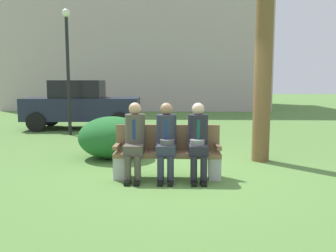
% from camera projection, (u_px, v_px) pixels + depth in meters
% --- Properties ---
extents(ground_plane, '(80.00, 80.00, 0.00)m').
position_uv_depth(ground_plane, '(183.00, 174.00, 6.39)').
color(ground_plane, '#537E3A').
extents(park_bench, '(1.81, 0.44, 0.90)m').
position_uv_depth(park_bench, '(167.00, 153.00, 6.13)').
color(park_bench, brown).
rests_on(park_bench, ground).
extents(seated_man_left, '(0.34, 0.72, 1.30)m').
position_uv_depth(seated_man_left, '(135.00, 137.00, 5.98)').
color(seated_man_left, '#4C473D').
rests_on(seated_man_left, ground).
extents(seated_man_middle, '(0.34, 0.72, 1.29)m').
position_uv_depth(seated_man_middle, '(166.00, 137.00, 5.96)').
color(seated_man_middle, '#2D3342').
rests_on(seated_man_middle, ground).
extents(seated_man_right, '(0.34, 0.72, 1.29)m').
position_uv_depth(seated_man_right, '(198.00, 137.00, 5.94)').
color(seated_man_right, '#23232D').
rests_on(seated_man_right, ground).
extents(palm_tree_tall, '(1.52, 1.54, 4.90)m').
position_uv_depth(palm_tree_tall, '(266.00, 2.00, 7.05)').
color(palm_tree_tall, brown).
rests_on(palm_tree_tall, ground).
extents(shrub_near_bench, '(1.44, 1.32, 0.90)m').
position_uv_depth(shrub_near_bench, '(112.00, 137.00, 7.66)').
color(shrub_near_bench, '#21622A').
rests_on(shrub_near_bench, ground).
extents(parked_car_near, '(3.97, 1.86, 1.68)m').
position_uv_depth(parked_car_near, '(82.00, 105.00, 12.35)').
color(parked_car_near, '#1E2338').
rests_on(parked_car_near, ground).
extents(street_lamp, '(0.24, 0.24, 3.78)m').
position_uv_depth(street_lamp, '(68.00, 59.00, 10.73)').
color(street_lamp, black).
rests_on(street_lamp, ground).
extents(building_backdrop, '(15.66, 9.40, 8.60)m').
position_uv_depth(building_backdrop, '(142.00, 40.00, 23.30)').
color(building_backdrop, '#B9A6A5').
rests_on(building_backdrop, ground).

